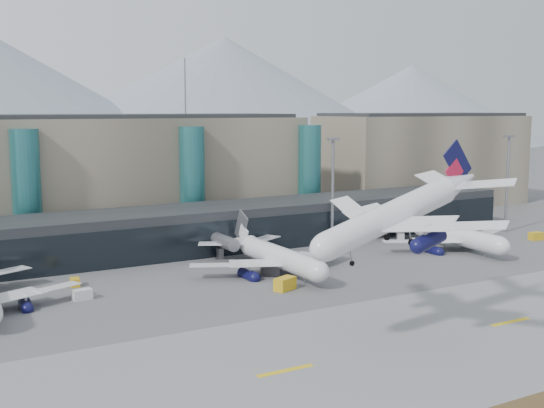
{
  "coord_description": "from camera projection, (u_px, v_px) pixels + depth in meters",
  "views": [
    {
      "loc": [
        -61.15,
        -84.9,
        32.39
      ],
      "look_at": [
        4.5,
        32.0,
        13.6
      ],
      "focal_mm": 45.0,
      "sensor_mm": 36.0,
      "label": 1
    }
  ],
  "objects": [
    {
      "name": "ground",
      "position": [
        346.0,
        316.0,
        107.46
      ],
      "size": [
        900.0,
        900.0,
        0.0
      ],
      "primitive_type": "plane",
      "color": "#515154",
      "rests_on": "ground"
    },
    {
      "name": "runway_strip",
      "position": [
        409.0,
        344.0,
        94.5
      ],
      "size": [
        400.0,
        40.0,
        0.04
      ],
      "primitive_type": "cube",
      "color": "slate",
      "rests_on": "ground"
    },
    {
      "name": "runway_markings",
      "position": [
        409.0,
        344.0,
        94.5
      ],
      "size": [
        128.0,
        1.0,
        0.02
      ],
      "color": "gold",
      "rests_on": "ground"
    },
    {
      "name": "concourse",
      "position": [
        200.0,
        229.0,
        156.61
      ],
      "size": [
        170.0,
        27.0,
        10.0
      ],
      "color": "black",
      "rests_on": "ground"
    },
    {
      "name": "terminal_main",
      "position": [
        57.0,
        177.0,
        170.91
      ],
      "size": [
        130.0,
        30.0,
        31.0
      ],
      "color": "gray",
      "rests_on": "ground"
    },
    {
      "name": "terminal_east",
      "position": [
        422.0,
        159.0,
        229.1
      ],
      "size": [
        70.0,
        30.0,
        31.0
      ],
      "color": "gray",
      "rests_on": "ground"
    },
    {
      "name": "teal_towers",
      "position": [
        114.0,
        187.0,
        162.15
      ],
      "size": [
        116.4,
        19.4,
        46.0
      ],
      "color": "#246466",
      "rests_on": "ground"
    },
    {
      "name": "mountain_ridge",
      "position": [
        22.0,
        88.0,
        436.98
      ],
      "size": [
        910.0,
        400.0,
        110.0
      ],
      "color": "gray",
      "rests_on": "ground"
    },
    {
      "name": "lightmast_mid",
      "position": [
        333.0,
        185.0,
        161.45
      ],
      "size": [
        3.0,
        1.2,
        25.6
      ],
      "color": "slate",
      "rests_on": "ground"
    },
    {
      "name": "lightmast_right",
      "position": [
        507.0,
        178.0,
        178.79
      ],
      "size": [
        3.0,
        1.2,
        25.6
      ],
      "color": "slate",
      "rests_on": "ground"
    },
    {
      "name": "hero_jet",
      "position": [
        406.0,
        204.0,
        94.64
      ],
      "size": [
        33.29,
        33.43,
        10.84
      ],
      "rotation": [
        0.0,
        -0.24,
        0.12
      ],
      "color": "silver",
      "rests_on": "ground"
    },
    {
      "name": "jet_parked_mid",
      "position": [
        271.0,
        248.0,
        137.1
      ],
      "size": [
        37.41,
        36.09,
        12.04
      ],
      "rotation": [
        0.0,
        0.0,
        1.58
      ],
      "color": "silver",
      "rests_on": "ground"
    },
    {
      "name": "jet_parked_right",
      "position": [
        446.0,
        228.0,
        159.93
      ],
      "size": [
        37.26,
        36.24,
        12.0
      ],
      "rotation": [
        0.0,
        0.0,
        1.53
      ],
      "color": "silver",
      "rests_on": "ground"
    },
    {
      "name": "veh_a",
      "position": [
        82.0,
        294.0,
        116.38
      ],
      "size": [
        3.34,
        2.06,
        1.8
      ],
      "primitive_type": "cube",
      "rotation": [
        0.0,
        0.0,
        0.08
      ],
      "color": "silver",
      "rests_on": "ground"
    },
    {
      "name": "veh_b",
      "position": [
        75.0,
        282.0,
        125.24
      ],
      "size": [
        1.92,
        2.78,
        1.5
      ],
      "primitive_type": "cube",
      "rotation": [
        0.0,
        0.0,
        1.44
      ],
      "color": "gold",
      "rests_on": "ground"
    },
    {
      "name": "veh_c",
      "position": [
        271.0,
        269.0,
        134.11
      ],
      "size": [
        4.28,
        4.08,
        2.16
      ],
      "primitive_type": "cube",
      "rotation": [
        0.0,
        0.0,
        -0.71
      ],
      "color": "#525257",
      "rests_on": "ground"
    },
    {
      "name": "veh_d",
      "position": [
        400.0,
        235.0,
        170.97
      ],
      "size": [
        3.14,
        3.59,
        1.81
      ],
      "primitive_type": "cube",
      "rotation": [
        0.0,
        0.0,
        1.0
      ],
      "color": "silver",
      "rests_on": "ground"
    },
    {
      "name": "veh_e",
      "position": [
        536.0,
        236.0,
        169.36
      ],
      "size": [
        3.67,
        2.4,
        1.94
      ],
      "primitive_type": "cube",
      "rotation": [
        0.0,
        0.0,
        -0.14
      ],
      "color": "gold",
      "rests_on": "ground"
    },
    {
      "name": "veh_g",
      "position": [
        330.0,
        251.0,
        153.6
      ],
      "size": [
        2.52,
        2.51,
        1.31
      ],
      "primitive_type": "cube",
      "rotation": [
        0.0,
        0.0,
        -0.78
      ],
      "color": "silver",
      "rests_on": "ground"
    },
    {
      "name": "veh_h",
      "position": [
        285.0,
        284.0,
        122.5
      ],
      "size": [
        4.71,
        3.66,
        2.31
      ],
      "primitive_type": "cube",
      "rotation": [
        0.0,
        0.0,
        0.4
      ],
      "color": "gold",
      "rests_on": "ground"
    }
  ]
}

